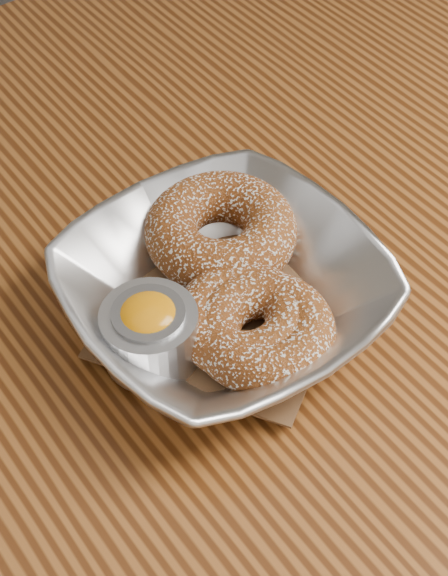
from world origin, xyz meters
TOP-DOWN VIEW (x-y plane):
  - table at (0.00, 0.00)m, footprint 1.20×0.80m
  - serving_bowl at (0.07, -0.04)m, footprint 0.21×0.21m
  - parchment at (0.07, -0.04)m, footprint 0.20×0.20m
  - donut_back at (0.10, 0.00)m, footprint 0.12×0.12m
  - donut_front at (0.07, -0.09)m, footprint 0.10×0.10m
  - donut_extra at (0.06, -0.07)m, footprint 0.09×0.09m
  - ramekin at (0.01, -0.05)m, footprint 0.06×0.06m

SIDE VIEW (x-z plane):
  - table at x=0.00m, z-range 0.28..1.03m
  - parchment at x=0.07m, z-range 0.76..0.76m
  - serving_bowl at x=0.07m, z-range 0.75..0.80m
  - donut_extra at x=0.06m, z-range 0.76..0.79m
  - donut_front at x=0.07m, z-range 0.76..0.79m
  - donut_back at x=0.10m, z-range 0.76..0.80m
  - ramekin at x=0.01m, z-range 0.76..0.81m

